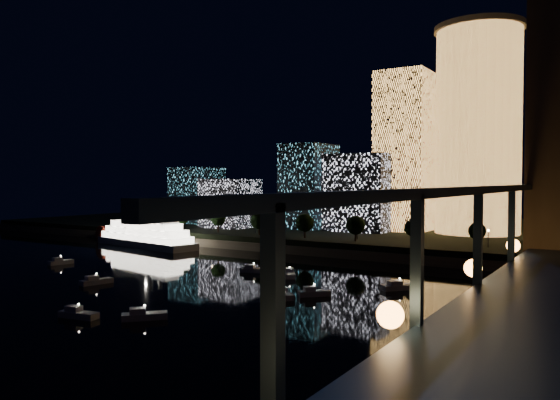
{
  "coord_description": "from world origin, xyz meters",
  "views": [
    {
      "loc": [
        68.04,
        -82.24,
        25.58
      ],
      "look_at": [
        -19.54,
        55.0,
        19.9
      ],
      "focal_mm": 35.0,
      "sensor_mm": 36.0,
      "label": 1
    }
  ],
  "objects": [
    {
      "name": "riverboat",
      "position": [
        -93.07,
        68.98,
        4.25
      ],
      "size": [
        56.03,
        20.1,
        16.56
      ],
      "color": "silver",
      "rests_on": "ground"
    },
    {
      "name": "seawall",
      "position": [
        0.0,
        82.0,
        1.5
      ],
      "size": [
        420.0,
        6.0,
        3.0
      ],
      "primitive_type": "cube",
      "color": "#6B5E4C",
      "rests_on": "ground"
    },
    {
      "name": "tower_rectangular",
      "position": [
        -10.61,
        137.42,
        37.82
      ],
      "size": [
        20.63,
        20.63,
        65.64
      ],
      "primitive_type": "cube",
      "color": "#FFAD51",
      "rests_on": "far_bank"
    },
    {
      "name": "ground",
      "position": [
        0.0,
        0.0,
        0.0
      ],
      "size": [
        520.0,
        520.0,
        0.0
      ],
      "primitive_type": "plane",
      "color": "black",
      "rests_on": "ground"
    },
    {
      "name": "tower_cylindrical",
      "position": [
        18.23,
        139.88,
        45.55
      ],
      "size": [
        34.0,
        34.0,
        80.84
      ],
      "color": "#FFAD51",
      "rests_on": "far_bank"
    },
    {
      "name": "far_bank",
      "position": [
        0.0,
        160.0,
        2.5
      ],
      "size": [
        420.0,
        160.0,
        5.0
      ],
      "primitive_type": "cube",
      "color": "black",
      "rests_on": "ground"
    },
    {
      "name": "street_lamps",
      "position": [
        -34.0,
        94.0,
        9.02
      ],
      "size": [
        132.7,
        0.7,
        5.65
      ],
      "color": "black",
      "rests_on": "far_bank"
    },
    {
      "name": "motorboats",
      "position": [
        -2.42,
        14.65,
        0.81
      ],
      "size": [
        135.49,
        71.5,
        2.78
      ],
      "color": "silver",
      "rests_on": "ground"
    },
    {
      "name": "midrise_blocks",
      "position": [
        -60.18,
        123.57,
        20.28
      ],
      "size": [
        108.91,
        38.21,
        36.7
      ],
      "color": "silver",
      "rests_on": "far_bank"
    },
    {
      "name": "esplanade_trees",
      "position": [
        -36.74,
        88.0,
        10.47
      ],
      "size": [
        165.4,
        6.82,
        8.91
      ],
      "color": "black",
      "rests_on": "far_bank"
    }
  ]
}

